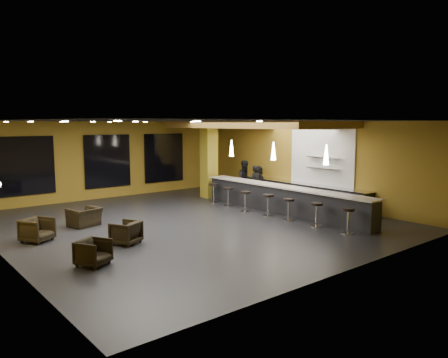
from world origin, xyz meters
TOP-DOWN VIEW (x-y plane):
  - floor at (0.00, 0.00)m, footprint 12.00×13.00m
  - ceiling at (0.00, 0.00)m, footprint 12.00×13.00m
  - wall_back at (0.00, 6.55)m, footprint 12.00×0.10m
  - wall_front at (0.00, -6.55)m, footprint 12.00×0.10m
  - wall_right at (6.05, 0.00)m, footprint 0.10×13.00m
  - wood_soffit at (4.00, 1.00)m, footprint 3.60×8.00m
  - window_left at (-3.50, 6.44)m, footprint 2.20×0.06m
  - window_center at (0.00, 6.44)m, footprint 2.20×0.06m
  - window_right at (3.00, 6.44)m, footprint 2.20×0.06m
  - tile_backsplash at (5.96, -1.00)m, footprint 0.06×3.20m
  - bar_counter at (3.65, -1.00)m, footprint 0.60×8.00m
  - bar_top at (3.65, -1.00)m, footprint 0.78×8.10m
  - prep_counter at (5.65, -0.50)m, footprint 0.70×6.00m
  - prep_top at (5.65, -0.50)m, footprint 0.72×6.00m
  - wall_shelf_lower at (5.82, -1.20)m, footprint 0.30×1.50m
  - wall_shelf_upper at (5.82, -1.20)m, footprint 0.30×1.50m
  - column at (3.65, 3.60)m, footprint 0.60×0.60m
  - pendant_0 at (3.65, -3.00)m, footprint 0.20×0.20m
  - pendant_1 at (3.65, -0.50)m, footprint 0.20×0.20m
  - pendant_2 at (3.65, 2.00)m, footprint 0.20×0.20m
  - staff_a at (4.52, 1.36)m, footprint 0.61×0.42m
  - staff_b at (4.48, 2.01)m, footprint 1.02×0.89m
  - staff_c at (5.25, 2.00)m, footprint 0.84×0.68m
  - armchair_a at (-4.45, -2.36)m, footprint 0.94×0.95m
  - armchair_b at (-2.97, -1.14)m, footprint 0.96×0.97m
  - armchair_c at (-4.85, 0.71)m, footprint 1.03×1.04m
  - armchair_d at (-3.03, 1.72)m, footprint 1.12×1.03m
  - bar_stool_0 at (2.88, -4.49)m, footprint 0.41×0.41m
  - bar_stool_1 at (2.89, -3.26)m, footprint 0.41×0.41m
  - bar_stool_2 at (2.85, -2.05)m, footprint 0.40×0.40m
  - bar_stool_3 at (2.82, -1.06)m, footprint 0.41×0.41m
  - bar_stool_4 at (2.71, 0.06)m, footprint 0.41×0.41m
  - bar_stool_5 at (2.92, 1.34)m, footprint 0.40×0.40m
  - bar_stool_6 at (2.97, 2.39)m, footprint 0.42×0.42m

SIDE VIEW (x-z plane):
  - floor at x=0.00m, z-range -0.10..0.00m
  - armchair_d at x=-3.03m, z-range 0.00..0.62m
  - armchair_a at x=-4.45m, z-range 0.00..0.64m
  - armchair_b at x=-2.97m, z-range 0.00..0.66m
  - armchair_c at x=-4.85m, z-range 0.00..0.70m
  - prep_counter at x=5.65m, z-range 0.00..0.86m
  - bar_counter at x=3.65m, z-range 0.00..1.00m
  - bar_stool_5 at x=2.92m, z-range 0.11..0.90m
  - bar_stool_2 at x=2.85m, z-range 0.11..0.90m
  - bar_stool_4 at x=2.71m, z-range 0.11..0.91m
  - bar_stool_1 at x=2.89m, z-range 0.11..0.93m
  - bar_stool_3 at x=2.82m, z-range 0.11..0.93m
  - bar_stool_0 at x=2.88m, z-range 0.11..0.93m
  - bar_stool_6 at x=2.97m, z-range 0.12..0.95m
  - staff_c at x=5.25m, z-range 0.00..1.50m
  - staff_a at x=4.52m, z-range 0.00..1.60m
  - prep_top at x=5.65m, z-range 0.87..0.90m
  - staff_b at x=4.48m, z-range 0.00..1.78m
  - bar_top at x=3.65m, z-range 1.00..1.05m
  - wall_shelf_lower at x=5.82m, z-range 1.59..1.61m
  - window_left at x=-3.50m, z-range 0.50..2.90m
  - window_center at x=0.00m, z-range 0.50..2.90m
  - window_right at x=3.00m, z-range 0.50..2.90m
  - wall_back at x=0.00m, z-range 0.00..3.50m
  - wall_front at x=0.00m, z-range 0.00..3.50m
  - wall_right at x=6.05m, z-range 0.00..3.50m
  - column at x=3.65m, z-range 0.00..3.50m
  - tile_backsplash at x=5.96m, z-range 0.80..3.20m
  - wall_shelf_upper at x=5.82m, z-range 2.03..2.06m
  - pendant_0 at x=3.65m, z-range 2.00..2.70m
  - pendant_1 at x=3.65m, z-range 2.00..2.70m
  - pendant_2 at x=3.65m, z-range 2.00..2.70m
  - wood_soffit at x=4.00m, z-range 3.22..3.50m
  - ceiling at x=0.00m, z-range 3.50..3.60m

